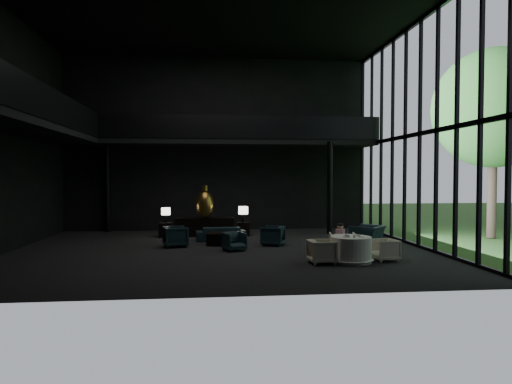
{
  "coord_description": "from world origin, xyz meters",
  "views": [
    {
      "loc": [
        -0.43,
        -15.39,
        2.52
      ],
      "look_at": [
        1.21,
        0.5,
        1.95
      ],
      "focal_mm": 32.0,
      "sensor_mm": 36.0,
      "label": 1
    }
  ],
  "objects": [
    {
      "name": "dining_table",
      "position": [
        3.68,
        -2.53,
        0.33
      ],
      "size": [
        1.35,
        1.35,
        0.75
      ],
      "color": "white",
      "rests_on": "floor"
    },
    {
      "name": "plate_a",
      "position": [
        3.52,
        -2.62,
        0.76
      ],
      "size": [
        0.28,
        0.28,
        0.01
      ],
      "primitive_type": "cylinder",
      "rotation": [
        0.0,
        0.0,
        0.34
      ],
      "color": "white",
      "rests_on": "dining_table"
    },
    {
      "name": "cream_pot",
      "position": [
        3.69,
        -2.81,
        0.78
      ],
      "size": [
        0.06,
        0.06,
        0.06
      ],
      "primitive_type": "cylinder",
      "rotation": [
        0.0,
        0.0,
        -0.17
      ],
      "color": "#99999E",
      "rests_on": "dining_table"
    },
    {
      "name": "child",
      "position": [
        3.66,
        -1.52,
        0.75
      ],
      "size": [
        0.28,
        0.28,
        0.6
      ],
      "rotation": [
        0.0,
        0.0,
        3.14
      ],
      "color": "#DEA9CA",
      "rests_on": "dining_chair_north"
    },
    {
      "name": "mezzanine_back",
      "position": [
        1.0,
        5.0,
        4.0
      ],
      "size": [
        12.0,
        2.0,
        0.25
      ],
      "primitive_type": "cube",
      "color": "black",
      "rests_on": "wall_back"
    },
    {
      "name": "dining_chair_north",
      "position": [
        3.74,
        -1.51,
        0.43
      ],
      "size": [
        0.96,
        0.92,
        0.85
      ],
      "primitive_type": "imported",
      "rotation": [
        0.0,
        0.0,
        2.95
      ],
      "color": "beige",
      "rests_on": "floor"
    },
    {
      "name": "curtain_wall",
      "position": [
        6.95,
        0.0,
        4.0
      ],
      "size": [
        0.2,
        12.0,
        8.0
      ],
      "primitive_type": null,
      "color": "black",
      "rests_on": "ground"
    },
    {
      "name": "table_lamp_right",
      "position": [
        1.0,
        3.62,
        1.04
      ],
      "size": [
        0.4,
        0.4,
        0.67
      ],
      "color": "black",
      "rests_on": "side_table_right"
    },
    {
      "name": "wall_back",
      "position": [
        0.0,
        6.0,
        4.0
      ],
      "size": [
        14.0,
        0.04,
        8.0
      ],
      "primitive_type": "cube",
      "color": "black",
      "rests_on": "ground"
    },
    {
      "name": "tree_near",
      "position": [
        11.0,
        2.0,
        5.23
      ],
      "size": [
        4.8,
        4.8,
        7.65
      ],
      "color": "#382D23",
      "rests_on": "garden_ground"
    },
    {
      "name": "sofa",
      "position": [
        0.02,
        2.36,
        0.33
      ],
      "size": [
        1.75,
        0.68,
        0.67
      ],
      "primitive_type": "imported",
      "rotation": [
        0.0,
        0.0,
        3.25
      ],
      "color": "black",
      "rests_on": "floor"
    },
    {
      "name": "side_table_right",
      "position": [
        1.0,
        3.69,
        0.28
      ],
      "size": [
        0.51,
        0.51,
        0.56
      ],
      "primitive_type": "cube",
      "color": "black",
      "rests_on": "floor"
    },
    {
      "name": "lounge_armchair_west",
      "position": [
        -1.61,
        0.91,
        0.42
      ],
      "size": [
        0.96,
        0.99,
        0.85
      ],
      "primitive_type": "imported",
      "rotation": [
        0.0,
        0.0,
        1.83
      ],
      "color": "#1B3238",
      "rests_on": "floor"
    },
    {
      "name": "coffee_table",
      "position": [
        0.06,
        1.26,
        0.22
      ],
      "size": [
        1.19,
        1.19,
        0.44
      ],
      "primitive_type": "cube",
      "rotation": [
        0.0,
        0.0,
        -0.23
      ],
      "color": "black",
      "rests_on": "floor"
    },
    {
      "name": "cereal_bowl",
      "position": [
        3.59,
        -2.5,
        0.79
      ],
      "size": [
        0.17,
        0.17,
        0.08
      ],
      "primitive_type": "ellipsoid",
      "color": "white",
      "rests_on": "dining_table"
    },
    {
      "name": "column_nw",
      "position": [
        -5.0,
        5.7,
        2.0
      ],
      "size": [
        0.24,
        0.24,
        4.0
      ],
      "primitive_type": "cylinder",
      "color": "black",
      "rests_on": "floor"
    },
    {
      "name": "table_lamp_left",
      "position": [
        -2.2,
        3.62,
        1.03
      ],
      "size": [
        0.37,
        0.37,
        0.62
      ],
      "color": "black",
      "rests_on": "side_table_left"
    },
    {
      "name": "side_table_left",
      "position": [
        -2.2,
        3.61,
        0.29
      ],
      "size": [
        0.54,
        0.54,
        0.59
      ],
      "primitive_type": "cube",
      "color": "black",
      "rests_on": "floor"
    },
    {
      "name": "coffee_cup",
      "position": [
        3.9,
        -2.66,
        0.79
      ],
      "size": [
        0.09,
        0.09,
        0.06
      ],
      "primitive_type": "cylinder",
      "rotation": [
        0.0,
        0.0,
        -0.1
      ],
      "color": "white",
      "rests_on": "saucer"
    },
    {
      "name": "dining_chair_west",
      "position": [
        2.8,
        -2.63,
        0.37
      ],
      "size": [
        0.71,
        0.75,
        0.73
      ],
      "primitive_type": "imported",
      "rotation": [
        0.0,
        0.0,
        1.63
      ],
      "color": "silver",
      "rests_on": "floor"
    },
    {
      "name": "lounge_armchair_south",
      "position": [
        0.4,
        -0.16,
        0.3
      ],
      "size": [
        0.75,
        0.73,
        0.6
      ],
      "primitive_type": "imported",
      "rotation": [
        0.0,
        0.0,
        0.4
      ],
      "color": "#1A2D31",
      "rests_on": "floor"
    },
    {
      "name": "lounge_armchair_east",
      "position": [
        1.86,
        0.88,
        0.39
      ],
      "size": [
        0.95,
        0.97,
        0.78
      ],
      "primitive_type": "imported",
      "rotation": [
        0.0,
        0.0,
        -1.96
      ],
      "color": "black",
      "rests_on": "floor"
    },
    {
      "name": "railing_left",
      "position": [
        -5.0,
        0.0,
        4.6
      ],
      "size": [
        0.06,
        12.0,
        1.0
      ],
      "primitive_type": "cube",
      "color": "black",
      "rests_on": "mezzanine_left"
    },
    {
      "name": "column_ne",
      "position": [
        4.8,
        4.0,
        2.0
      ],
      "size": [
        0.24,
        0.24,
        4.0
      ],
      "primitive_type": "cylinder",
      "color": "black",
      "rests_on": "floor"
    },
    {
      "name": "dining_chair_east",
      "position": [
        4.75,
        -2.4,
        0.32
      ],
      "size": [
        0.65,
        0.69,
        0.64
      ],
      "primitive_type": "imported",
      "rotation": [
        0.0,
        0.0,
        -1.45
      ],
      "color": "beige",
      "rests_on": "floor"
    },
    {
      "name": "window_armchair",
      "position": [
        5.26,
        0.47,
        0.51
      ],
      "size": [
        1.35,
        1.38,
        1.02
      ],
      "primitive_type": "imported",
      "rotation": [
        0.0,
        0.0,
        -2.32
      ],
      "color": "#1B252A",
      "rests_on": "floor"
    },
    {
      "name": "mezzanine_left",
      "position": [
        -6.0,
        0.0,
        4.0
      ],
      "size": [
        2.0,
        12.0,
        0.25
      ],
      "primitive_type": "cube",
      "color": "black",
      "rests_on": "wall_left"
    },
    {
      "name": "saucer",
      "position": [
        3.96,
        -2.7,
        0.76
      ],
      "size": [
        0.17,
        0.17,
        0.01
      ],
      "primitive_type": "cylinder",
      "rotation": [
        0.0,
        0.0,
        -0.21
      ],
      "color": "white",
      "rests_on": "dining_table"
    },
    {
      "name": "bronze_urn",
      "position": [
        -0.6,
        3.55,
        1.35
      ],
      "size": [
        0.73,
        0.73,
        1.35
      ],
      "color": "#B78839",
      "rests_on": "console"
    },
    {
      "name": "console",
      "position": [
        -0.6,
        3.68,
        0.39
      ],
      "size": [
        2.43,
        0.55,
        0.77
      ],
      "primitive_type": "cube",
      "color": "black",
      "rests_on": "floor"
    },
    {
      "name": "plate_b",
      "position": [
        3.92,
        -2.34,
        0.76
      ],
      "size": [
        0.25,
        0.25,
        0.01
      ],
      "primitive_type": "cylinder",
      "rotation": [
        0.0,
        0.0,
        -0.24
      ],
      "color": "white",
      "rests_on": "dining_table"
    },
    {
      "name": "floor",
      "position": [
        0.0,
        0.0,
        0.0
      ],
      "size": [
        14.0,
        12.0,
        0.02
      ],
      "primitive_type": "cube",
      "color": "black",
      "rests_on": "ground"
    },
    {
      "name": "wall_front",
      "position": [
        0.0,
        -6.0,
        4.0
      ],
      "size": [
        14.0,
        0.04,
        8.0
      ],
      "primitive_type": "cube",
      "color": "black",
      "rests_on": "ground"
    },
    {
      "name": "wall_left",
      "position": [
        -7.0,
        0.0,
        4.0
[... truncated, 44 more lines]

